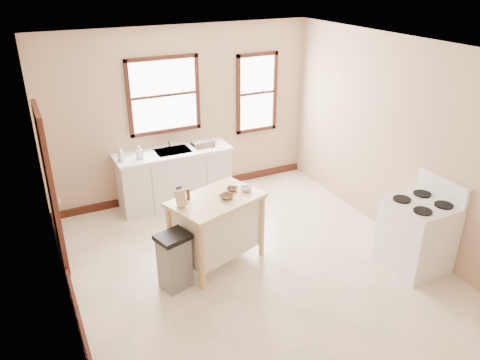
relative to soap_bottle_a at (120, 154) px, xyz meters
name	(u,v)px	position (x,y,z in m)	size (l,w,h in m)	color
floor	(253,267)	(1.14, -2.13, -1.04)	(5.00, 5.00, 0.00)	beige
ceiling	(256,49)	(1.14, -2.13, 1.76)	(5.00, 5.00, 0.00)	white
wall_back	(183,114)	(1.14, 0.37, 0.36)	(4.50, 0.04, 2.80)	tan
wall_left	(55,209)	(-1.11, -2.13, 0.36)	(0.04, 5.00, 2.80)	tan
wall_right	(398,141)	(3.39, -2.13, 0.36)	(0.04, 5.00, 2.80)	tan
window_main	(164,95)	(0.84, 0.35, 0.71)	(1.17, 0.06, 1.22)	black
window_side	(257,93)	(2.49, 0.35, 0.56)	(0.77, 0.06, 1.37)	black
door_left	(51,189)	(-1.07, -0.83, 0.01)	(0.06, 0.90, 2.10)	black
baseboard_back	(187,189)	(1.14, 0.34, -0.98)	(4.50, 0.04, 0.12)	black
baseboard_left	(78,313)	(-1.08, -2.13, -0.98)	(0.04, 5.00, 0.12)	black
sink_counter	(175,177)	(0.84, 0.07, -0.58)	(1.86, 0.62, 0.92)	silver
faucet	(169,141)	(0.84, 0.25, -0.01)	(0.03, 0.03, 0.22)	silver
soap_bottle_a	(120,154)	(0.00, 0.00, 0.00)	(0.09, 0.09, 0.23)	#B2B2B2
soap_bottle_b	(139,152)	(0.28, -0.03, -0.01)	(0.09, 0.09, 0.20)	#B2B2B2
dish_rack	(203,144)	(1.33, 0.01, -0.07)	(0.36, 0.27, 0.09)	silver
kitchen_island	(217,230)	(0.78, -1.79, -0.57)	(1.15, 0.73, 0.94)	#E2D085
knife_block	(181,199)	(0.32, -1.79, 0.00)	(0.10, 0.10, 0.20)	tan
pepper_grinder	(188,194)	(0.46, -1.68, -0.02)	(0.04, 0.04, 0.15)	#401D11
bowl_a	(227,197)	(0.90, -1.85, -0.08)	(0.18, 0.18, 0.04)	brown
bowl_b	(232,189)	(1.06, -1.68, -0.08)	(0.15, 0.15, 0.04)	brown
bowl_c	(246,189)	(1.22, -1.76, -0.07)	(0.16, 0.16, 0.05)	silver
trash_bin	(175,261)	(0.10, -2.07, -0.67)	(0.38, 0.32, 0.74)	gray
gas_stove	(418,226)	(3.04, -3.03, -0.44)	(0.75, 0.76, 1.20)	white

